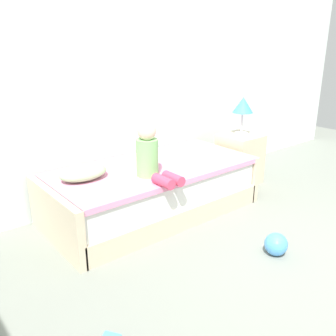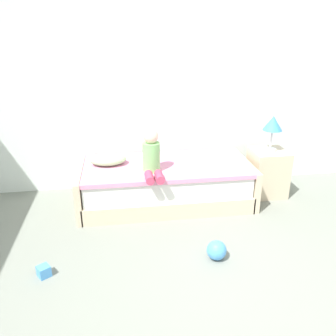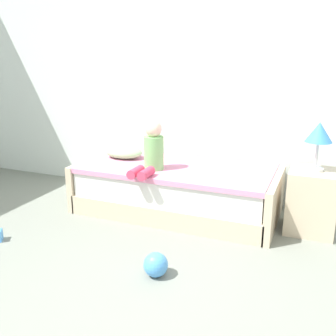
{
  "view_description": "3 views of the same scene",
  "coord_description": "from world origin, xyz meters",
  "px_view_note": "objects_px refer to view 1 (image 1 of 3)",
  "views": [
    {
      "loc": [
        -2.45,
        -0.73,
        1.66
      ],
      "look_at": [
        -0.43,
        1.75,
        0.55
      ],
      "focal_mm": 39.12,
      "sensor_mm": 36.0,
      "label": 1
    },
    {
      "loc": [
        -0.98,
        -1.92,
        2.03
      ],
      "look_at": [
        -0.43,
        1.75,
        0.55
      ],
      "focal_mm": 37.13,
      "sensor_mm": 36.0,
      "label": 2
    },
    {
      "loc": [
        0.95,
        -1.63,
        1.62
      ],
      "look_at": [
        -0.43,
        1.75,
        0.55
      ],
      "focal_mm": 41.21,
      "sensor_mm": 36.0,
      "label": 3
    }
  ],
  "objects_px": {
    "child_figure": "(150,155)",
    "pillow": "(83,172)",
    "table_lamp": "(243,107)",
    "bed": "(152,190)",
    "nightstand": "(239,159)",
    "toy_ball": "(276,244)"
  },
  "relations": [
    {
      "from": "bed",
      "to": "pillow",
      "type": "distance_m",
      "value": 0.76
    },
    {
      "from": "child_figure",
      "to": "pillow",
      "type": "relative_size",
      "value": 1.16
    },
    {
      "from": "nightstand",
      "to": "pillow",
      "type": "height_order",
      "value": "pillow"
    },
    {
      "from": "bed",
      "to": "toy_ball",
      "type": "height_order",
      "value": "bed"
    },
    {
      "from": "bed",
      "to": "toy_ball",
      "type": "xyz_separation_m",
      "value": [
        0.31,
        -1.26,
        -0.15
      ]
    },
    {
      "from": "table_lamp",
      "to": "nightstand",
      "type": "bearing_deg",
      "value": 0.0
    },
    {
      "from": "bed",
      "to": "table_lamp",
      "type": "height_order",
      "value": "table_lamp"
    },
    {
      "from": "toy_ball",
      "to": "bed",
      "type": "bearing_deg",
      "value": 104.0
    },
    {
      "from": "child_figure",
      "to": "toy_ball",
      "type": "xyz_separation_m",
      "value": [
        0.5,
        -1.03,
        -0.61
      ]
    },
    {
      "from": "child_figure",
      "to": "toy_ball",
      "type": "distance_m",
      "value": 1.3
    },
    {
      "from": "toy_ball",
      "to": "child_figure",
      "type": "bearing_deg",
      "value": 115.76
    },
    {
      "from": "bed",
      "to": "nightstand",
      "type": "height_order",
      "value": "nightstand"
    },
    {
      "from": "nightstand",
      "to": "toy_ball",
      "type": "height_order",
      "value": "nightstand"
    },
    {
      "from": "bed",
      "to": "table_lamp",
      "type": "xyz_separation_m",
      "value": [
        1.35,
        0.02,
        0.69
      ]
    },
    {
      "from": "nightstand",
      "to": "toy_ball",
      "type": "bearing_deg",
      "value": -128.87
    },
    {
      "from": "table_lamp",
      "to": "toy_ball",
      "type": "distance_m",
      "value": 1.85
    },
    {
      "from": "bed",
      "to": "child_figure",
      "type": "distance_m",
      "value": 0.54
    },
    {
      "from": "nightstand",
      "to": "pillow",
      "type": "bearing_deg",
      "value": 177.8
    },
    {
      "from": "table_lamp",
      "to": "toy_ball",
      "type": "bearing_deg",
      "value": -128.87
    },
    {
      "from": "nightstand",
      "to": "table_lamp",
      "type": "distance_m",
      "value": 0.64
    },
    {
      "from": "table_lamp",
      "to": "pillow",
      "type": "height_order",
      "value": "table_lamp"
    },
    {
      "from": "bed",
      "to": "table_lamp",
      "type": "bearing_deg",
      "value": 0.92
    }
  ]
}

